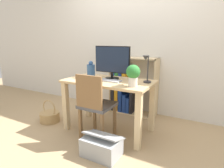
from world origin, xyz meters
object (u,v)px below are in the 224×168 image
Objects in this scene: bookshelf at (125,89)px; storage_box at (102,146)px; chair at (95,104)px; desk_lamp at (147,67)px; keyboard at (108,80)px; basket at (50,116)px; vase at (91,69)px; potted_plant at (133,74)px; monitor at (112,61)px.

storage_box is at bearing -76.33° from bookshelf.
chair is 1.07m from bookshelf.
desk_lamp is at bearing 66.52° from storage_box.
chair is (-0.53, -0.36, -0.46)m from desk_lamp.
keyboard is 0.84× the size of storage_box.
basket is (-0.87, -0.96, -0.33)m from bookshelf.
bookshelf is (-0.60, 0.70, -0.53)m from desk_lamp.
storage_box is (0.63, -0.72, -0.71)m from vase.
storage_box is (0.32, -1.33, -0.31)m from bookshelf.
storage_box is (0.22, -0.54, -0.63)m from keyboard.
chair is (-0.04, -0.27, -0.26)m from keyboard.
potted_plant is at bearing -17.24° from keyboard.
potted_plant is 0.89m from storage_box.
vase is at bearing 155.23° from keyboard.
keyboard is 1.36× the size of potted_plant.
desk_lamp is at bearing -4.94° from monitor.
keyboard is 1.54× the size of vase.
vase reaches higher than storage_box.
keyboard is (0.02, -0.14, -0.24)m from monitor.
monitor reaches higher than chair.
desk_lamp reaches higher than storage_box.
chair is (0.37, -0.46, -0.35)m from vase.
bookshelf reaches higher than vase.
basket is at bearing -147.85° from vase.
potted_plant is 1.15m from bookshelf.
potted_plant is 0.26× the size of bookshelf.
potted_plant is 0.62× the size of storage_box.
vase is at bearing 172.66° from monitor.
bookshelf reaches higher than basket.
keyboard is 0.37m from chair.
desk_lamp is (0.90, -0.09, 0.12)m from vase.
chair reaches higher than basket.
monitor is 1.35m from basket.
monitor is 1.50× the size of basket.
monitor is 2.05× the size of potted_plant.
bookshelf is at bearing 130.54° from desk_lamp.
bookshelf is 2.77× the size of basket.
vase is (-0.39, 0.05, -0.15)m from monitor.
keyboard is 0.46m from vase.
potted_plant is at bearing 1.74° from basket.
monitor is at bearing 147.87° from potted_plant.
potted_plant is (0.40, -0.13, 0.14)m from keyboard.
potted_plant is 0.61m from chair.
monitor is at bearing 17.65° from basket.
basket is 1.25m from storage_box.
chair is 0.52m from storage_box.
potted_plant reaches higher than chair.
storage_box is at bearing -50.36° from chair.
vase is 0.87m from potted_plant.
bookshelf is (-0.07, 1.06, -0.06)m from chair.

